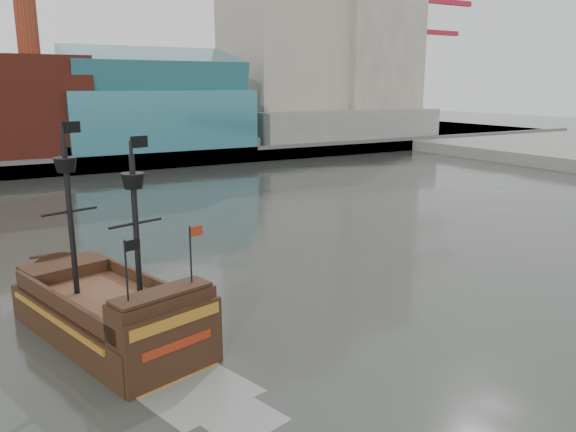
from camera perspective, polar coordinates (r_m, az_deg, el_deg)
ground at (r=32.45m, az=7.74°, el=-10.16°), size 400.00×400.00×0.00m
promenade_far at (r=117.46m, az=-21.01°, el=6.51°), size 220.00×60.00×2.00m
seawall at (r=88.61m, az=-17.85°, el=5.06°), size 220.00×1.00×2.60m
skyline at (r=111.16m, az=-18.60°, el=18.56°), size 149.00×45.00×62.00m
crane_a at (r=143.48m, az=13.03°, el=15.34°), size 22.50×4.00×32.25m
crane_b at (r=157.23m, az=13.05°, el=13.82°), size 19.10×4.00×26.25m
pirate_ship at (r=30.64m, az=-17.61°, el=-9.94°), size 8.68×16.51×11.85m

